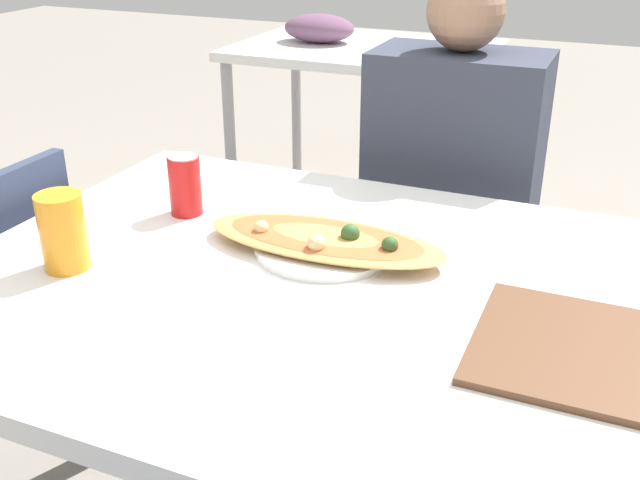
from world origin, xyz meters
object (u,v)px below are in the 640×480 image
(dining_table, at_px, (325,315))
(pizza_main, at_px, (325,241))
(person_seated, at_px, (451,181))
(drink_glass, at_px, (63,232))
(soda_can, at_px, (185,185))
(chair_far_seated, at_px, (455,244))

(dining_table, height_order, pizza_main, pizza_main)
(person_seated, bearing_deg, pizza_main, 81.39)
(person_seated, height_order, drink_glass, person_seated)
(dining_table, bearing_deg, person_seated, 86.34)
(pizza_main, distance_m, soda_can, 0.34)
(pizza_main, bearing_deg, soda_can, 170.95)
(person_seated, relative_size, drink_glass, 8.77)
(chair_far_seated, relative_size, person_seated, 0.70)
(chair_far_seated, relative_size, drink_glass, 6.16)
(chair_far_seated, distance_m, pizza_main, 0.78)
(person_seated, bearing_deg, dining_table, 86.34)
(soda_can, xyz_separation_m, drink_glass, (-0.06, -0.29, 0.01))
(chair_far_seated, distance_m, drink_glass, 1.13)
(soda_can, bearing_deg, person_seated, 52.25)
(dining_table, bearing_deg, chair_far_seated, 86.82)
(dining_table, bearing_deg, drink_glass, -163.59)
(person_seated, xyz_separation_m, pizza_main, (-0.09, -0.60, 0.08))
(chair_far_seated, height_order, pizza_main, chair_far_seated)
(soda_can, relative_size, drink_glass, 0.90)
(person_seated, bearing_deg, drink_glass, 60.00)
(dining_table, relative_size, pizza_main, 2.84)
(person_seated, height_order, pizza_main, person_seated)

